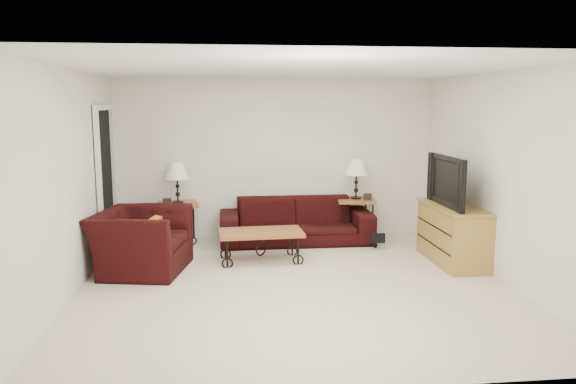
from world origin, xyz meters
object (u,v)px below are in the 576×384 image
object	(u,v)px
coffee_table	(261,246)
backpack	(376,234)
television	(454,181)
armchair	(141,241)
side_table_left	(179,223)
lamp_right	(356,179)
lamp_left	(177,183)
side_table_right	(355,218)
tv_stand	(453,234)
sofa	(296,221)

from	to	relation	value
coffee_table	backpack	distance (m)	1.81
television	armchair	bearing A→B (deg)	-90.91
side_table_left	backpack	xyz separation A→B (m)	(2.93, -0.66, -0.10)
lamp_right	armchair	distance (m)	3.49
coffee_table	backpack	size ratio (longest dim) A/B	2.61
lamp_left	lamp_right	bearing A→B (deg)	0.00
side_table_right	tv_stand	xyz separation A→B (m)	(0.98, -1.51, 0.07)
sofa	lamp_left	xyz separation A→B (m)	(-1.80, 0.18, 0.59)
lamp_left	armchair	distance (m)	1.58
armchair	television	xyz separation A→B (m)	(4.08, -0.06, 0.72)
sofa	tv_stand	size ratio (longest dim) A/B	1.79
lamp_left	coffee_table	world-z (taller)	lamp_left
lamp_right	television	distance (m)	1.80
lamp_right	television	xyz separation A→B (m)	(0.96, -1.51, 0.16)
sofa	side_table_left	size ratio (longest dim) A/B	3.74
armchair	television	size ratio (longest dim) A/B	1.04
armchair	tv_stand	xyz separation A→B (m)	(4.11, -0.06, -0.00)
sofa	television	xyz separation A→B (m)	(1.94, -1.33, 0.77)
lamp_left	tv_stand	xyz separation A→B (m)	(3.76, -1.51, -0.54)
side_table_left	backpack	world-z (taller)	side_table_left
side_table_left	tv_stand	distance (m)	4.05
side_table_right	coffee_table	bearing A→B (deg)	-143.44
coffee_table	backpack	bearing A→B (deg)	16.47
lamp_right	armchair	world-z (taller)	lamp_right
lamp_right	backpack	world-z (taller)	lamp_right
lamp_left	sofa	bearing A→B (deg)	-5.72
armchair	backpack	distance (m)	3.37
coffee_table	tv_stand	xyz separation A→B (m)	(2.56, -0.34, 0.18)
side_table_right	tv_stand	size ratio (longest dim) A/B	0.49
sofa	side_table_right	xyz separation A→B (m)	(0.98, 0.18, -0.02)
lamp_right	television	world-z (taller)	television
lamp_left	armchair	size ratio (longest dim) A/B	0.52
sofa	television	size ratio (longest dim) A/B	2.00
side_table_right	lamp_left	world-z (taller)	lamp_left
lamp_right	backpack	bearing A→B (deg)	-77.28
coffee_table	armchair	world-z (taller)	armchair
side_table_right	backpack	size ratio (longest dim) A/B	1.48
television	side_table_right	bearing A→B (deg)	-147.56
lamp_right	side_table_left	bearing A→B (deg)	180.00
sofa	coffee_table	xyz separation A→B (m)	(-0.60, -0.99, -0.13)
coffee_table	side_table_left	bearing A→B (deg)	135.52
lamp_left	backpack	bearing A→B (deg)	-12.74
coffee_table	television	bearing A→B (deg)	-7.53
side_table_left	lamp_left	bearing A→B (deg)	0.00
sofa	tv_stand	world-z (taller)	tv_stand
lamp_right	tv_stand	bearing A→B (deg)	-57.02
backpack	lamp_right	bearing A→B (deg)	100.27
side_table_left	backpack	bearing A→B (deg)	-12.74
armchair	tv_stand	size ratio (longest dim) A/B	0.93
armchair	television	bearing A→B (deg)	-79.75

